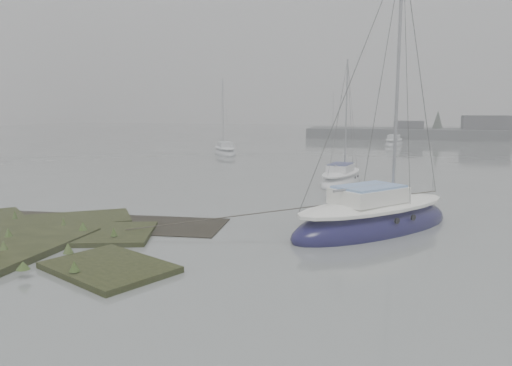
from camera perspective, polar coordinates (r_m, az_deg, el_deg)
name	(u,v)px	position (r m, az deg, el deg)	size (l,w,h in m)	color
ground	(296,159)	(43.43, 4.62, 2.72)	(160.00, 160.00, 0.00)	slate
sailboat_main	(374,221)	(19.18, 13.30, -4.23)	(6.92, 7.61, 10.96)	#13113B
sailboat_white	(341,179)	(30.14, 9.70, 0.40)	(2.81, 5.83, 7.89)	silver
sailboat_far_a	(225,152)	(47.81, -3.58, 3.58)	(4.29, 5.65, 7.74)	#9FA2A7
sailboat_far_b	(394,143)	(61.27, 15.48, 4.43)	(2.75, 5.78, 7.83)	#A2A6AB
sailboat_far_c	(337,137)	(72.81, 9.25, 5.27)	(5.01, 1.71, 7.04)	silver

